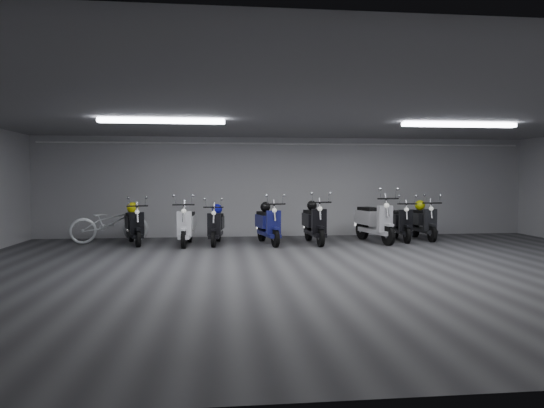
{
  "coord_description": "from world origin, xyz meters",
  "views": [
    {
      "loc": [
        -1.85,
        -8.29,
        1.62
      ],
      "look_at": [
        -0.72,
        2.5,
        1.05
      ],
      "focal_mm": 31.12,
      "sensor_mm": 36.0,
      "label": 1
    }
  ],
  "objects": [
    {
      "name": "floor",
      "position": [
        0.0,
        0.0,
        -0.01
      ],
      "size": [
        14.0,
        10.0,
        0.01
      ],
      "primitive_type": "cube",
      "color": "#3B3A3D",
      "rests_on": "ground"
    },
    {
      "name": "ceiling",
      "position": [
        0.0,
        0.0,
        2.8
      ],
      "size": [
        14.0,
        10.0,
        0.01
      ],
      "primitive_type": "cube",
      "color": "gray",
      "rests_on": "ground"
    },
    {
      "name": "back_wall",
      "position": [
        0.0,
        5.0,
        1.4
      ],
      "size": [
        14.0,
        0.01,
        2.8
      ],
      "primitive_type": "cube",
      "color": "#ADADAF",
      "rests_on": "ground"
    },
    {
      "name": "front_wall",
      "position": [
        0.0,
        -5.0,
        1.4
      ],
      "size": [
        14.0,
        0.01,
        2.8
      ],
      "primitive_type": "cube",
      "color": "#ADADAF",
      "rests_on": "ground"
    },
    {
      "name": "fluor_strip_left",
      "position": [
        -3.0,
        1.0,
        2.74
      ],
      "size": [
        2.4,
        0.18,
        0.08
      ],
      "primitive_type": "cube",
      "color": "white",
      "rests_on": "ceiling"
    },
    {
      "name": "fluor_strip_right",
      "position": [
        3.0,
        1.0,
        2.74
      ],
      "size": [
        2.4,
        0.18,
        0.08
      ],
      "primitive_type": "cube",
      "color": "white",
      "rests_on": "ceiling"
    },
    {
      "name": "conduit",
      "position": [
        0.0,
        4.92,
        2.62
      ],
      "size": [
        13.6,
        0.05,
        0.05
      ],
      "primitive_type": "cylinder",
      "rotation": [
        0.0,
        1.57,
        0.0
      ],
      "color": "white",
      "rests_on": "back_wall"
    },
    {
      "name": "scooter_1",
      "position": [
        -4.04,
        3.65,
        0.61
      ],
      "size": [
        1.04,
        1.73,
        1.22
      ],
      "primitive_type": null,
      "rotation": [
        0.0,
        0.0,
        0.33
      ],
      "color": "black",
      "rests_on": "floor"
    },
    {
      "name": "scooter_2",
      "position": [
        -2.73,
        3.38,
        0.64
      ],
      "size": [
        0.66,
        1.74,
        1.28
      ],
      "primitive_type": null,
      "rotation": [
        0.0,
        0.0,
        -0.05
      ],
      "color": "white",
      "rests_on": "floor"
    },
    {
      "name": "scooter_3",
      "position": [
        -2.02,
        3.45,
        0.59
      ],
      "size": [
        0.69,
        1.64,
        1.19
      ],
      "primitive_type": null,
      "rotation": [
        0.0,
        0.0,
        -0.1
      ],
      "color": "black",
      "rests_on": "floor"
    },
    {
      "name": "scooter_4",
      "position": [
        -0.72,
        3.35,
        0.64
      ],
      "size": [
        0.91,
        1.8,
        1.28
      ],
      "primitive_type": null,
      "rotation": [
        0.0,
        0.0,
        0.21
      ],
      "color": "navy",
      "rests_on": "floor"
    },
    {
      "name": "scooter_5",
      "position": [
        0.44,
        3.33,
        0.66
      ],
      "size": [
        0.71,
        1.82,
        1.33
      ],
      "primitive_type": null,
      "rotation": [
        0.0,
        0.0,
        0.06
      ],
      "color": "black",
      "rests_on": "floor"
    },
    {
      "name": "scooter_6",
      "position": [
        2.03,
        3.4,
        0.71
      ],
      "size": [
        1.03,
        2.01,
        1.43
      ],
      "primitive_type": null,
      "rotation": [
        0.0,
        0.0,
        0.21
      ],
      "color": "silver",
      "rests_on": "floor"
    },
    {
      "name": "scooter_8",
      "position": [
        2.82,
        3.65,
        0.62
      ],
      "size": [
        0.71,
        1.72,
        1.24
      ],
      "primitive_type": null,
      "rotation": [
        0.0,
        0.0,
        -0.09
      ],
      "color": "black",
      "rests_on": "floor"
    },
    {
      "name": "scooter_9",
      "position": [
        3.51,
        3.81,
        0.63
      ],
      "size": [
        0.58,
        1.69,
        1.26
      ],
      "primitive_type": null,
      "rotation": [
        0.0,
        0.0,
        -0.01
      ],
      "color": "black",
      "rests_on": "floor"
    },
    {
      "name": "bicycle",
      "position": [
        -4.74,
        4.09,
        0.62
      ],
      "size": [
        2.03,
        1.25,
        1.24
      ],
      "primitive_type": "imported",
      "rotation": [
        0.0,
        0.0,
        1.89
      ],
      "color": "white",
      "rests_on": "floor"
    },
    {
      "name": "helmet_0",
      "position": [
        0.42,
        3.58,
        0.95
      ],
      "size": [
        0.25,
        0.25,
        0.25
      ],
      "primitive_type": "sphere",
      "color": "black",
      "rests_on": "scooter_5"
    },
    {
      "name": "helmet_1",
      "position": [
        -1.99,
        3.67,
        0.87
      ],
      "size": [
        0.26,
        0.26,
        0.26
      ],
      "primitive_type": "sphere",
      "color": "#0D0F93",
      "rests_on": "scooter_3"
    },
    {
      "name": "helmet_2",
      "position": [
        -4.11,
        3.87,
        0.9
      ],
      "size": [
        0.29,
        0.29,
        0.29
      ],
      "primitive_type": "sphere",
      "color": "yellow",
      "rests_on": "scooter_1"
    },
    {
      "name": "helmet_3",
      "position": [
        3.51,
        4.05,
        0.92
      ],
      "size": [
        0.27,
        0.27,
        0.27
      ],
      "primitive_type": "sphere",
      "color": "#C9D30C",
      "rests_on": "scooter_9"
    },
    {
      "name": "helmet_4",
      "position": [
        -0.77,
        3.58,
        0.92
      ],
      "size": [
        0.26,
        0.26,
        0.26
      ],
      "primitive_type": "sphere",
      "color": "black",
      "rests_on": "scooter_4"
    }
  ]
}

